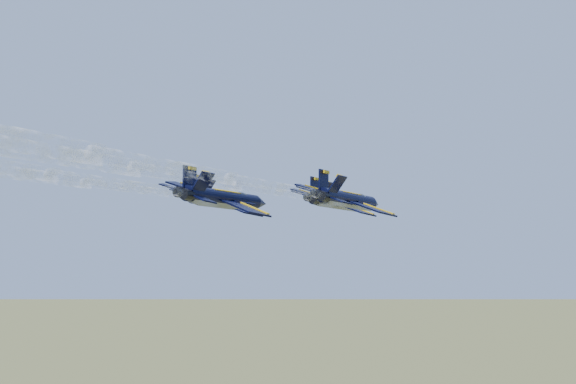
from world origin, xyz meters
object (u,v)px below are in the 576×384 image
(jet_slot, at_px, (224,198))
(jet_lead, at_px, (336,202))
(jet_left, at_px, (224,201))
(jet_right, at_px, (349,200))

(jet_slot, bearing_deg, jet_lead, 90.53)
(jet_lead, relative_size, jet_slot, 1.00)
(jet_slot, bearing_deg, jet_left, 124.55)
(jet_lead, distance_m, jet_right, 16.53)
(jet_right, bearing_deg, jet_slot, -123.37)
(jet_lead, bearing_deg, jet_left, -123.27)
(jet_left, height_order, jet_slot, same)
(jet_lead, relative_size, jet_left, 1.00)
(jet_right, bearing_deg, jet_lead, 121.25)
(jet_left, relative_size, jet_right, 1.00)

